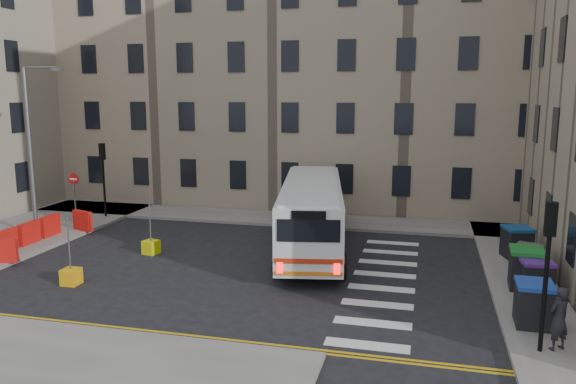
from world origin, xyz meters
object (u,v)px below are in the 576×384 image
at_px(bollard_yellow, 151,247).
at_px(streetlamp, 30,149).
at_px(wheelie_bin_b, 535,278).
at_px(wheelie_bin_c, 526,268).
at_px(wheelie_bin_d, 528,261).
at_px(pedestrian, 559,318).
at_px(bollard_chevron, 71,277).
at_px(wheelie_bin_e, 517,242).
at_px(bus, 312,212).
at_px(wheelie_bin_a, 533,303).

bearing_deg(bollard_yellow, streetlamp, 170.06).
distance_m(wheelie_bin_b, wheelie_bin_c, 0.81).
relative_size(wheelie_bin_d, pedestrian, 0.79).
bearing_deg(streetlamp, bollard_chevron, -43.73).
bearing_deg(bollard_yellow, wheelie_bin_c, -4.23).
height_order(wheelie_bin_e, pedestrian, pedestrian).
height_order(wheelie_bin_b, bollard_chevron, wheelie_bin_b).
bearing_deg(wheelie_bin_b, bus, 146.84).
height_order(wheelie_bin_b, wheelie_bin_d, wheelie_bin_b).
bearing_deg(wheelie_bin_c, wheelie_bin_b, -74.24).
xyz_separation_m(streetlamp, wheelie_bin_a, (21.69, -5.70, -3.52)).
relative_size(wheelie_bin_b, bollard_yellow, 2.15).
xyz_separation_m(wheelie_bin_c, bollard_yellow, (-15.22, 1.13, -0.58)).
bearing_deg(bollard_chevron, wheelie_bin_c, 11.34).
height_order(wheelie_bin_d, bollard_yellow, wheelie_bin_d).
relative_size(wheelie_bin_e, bollard_chevron, 2.38).
height_order(wheelie_bin_d, wheelie_bin_e, wheelie_bin_e).
bearing_deg(pedestrian, streetlamp, -54.93).
xyz_separation_m(wheelie_bin_d, bollard_yellow, (-15.48, -0.17, -0.47)).
xyz_separation_m(wheelie_bin_b, wheelie_bin_e, (0.06, 4.67, 0.02)).
xyz_separation_m(wheelie_bin_a, wheelie_bin_d, (0.57, 4.69, -0.05)).
height_order(bus, wheelie_bin_d, bus).
bearing_deg(bollard_yellow, bollard_chevron, -102.45).
relative_size(wheelie_bin_d, bollard_yellow, 2.32).
height_order(wheelie_bin_b, wheelie_bin_e, wheelie_bin_e).
bearing_deg(wheelie_bin_a, wheelie_bin_c, 86.33).
xyz_separation_m(wheelie_bin_c, wheelie_bin_e, (0.23, 3.89, -0.06)).
bearing_deg(bus, bollard_chevron, -149.18).
bearing_deg(bollard_chevron, wheelie_bin_e, 23.49).
bearing_deg(wheelie_bin_d, bus, -171.46).
xyz_separation_m(bus, bollard_yellow, (-6.73, -2.38, -1.45)).
xyz_separation_m(wheelie_bin_d, pedestrian, (-0.21, -6.29, 0.27)).
bearing_deg(pedestrian, wheelie_bin_d, -128.51).
xyz_separation_m(bus, wheelie_bin_d, (8.76, -2.21, -0.98)).
bearing_deg(pedestrian, bollard_chevron, -42.73).
xyz_separation_m(pedestrian, bollard_yellow, (-15.27, 6.11, -0.74)).
relative_size(wheelie_bin_c, bollard_yellow, 2.40).
xyz_separation_m(bollard_yellow, bollard_chevron, (-0.96, -4.37, 0.00)).
xyz_separation_m(wheelie_bin_c, pedestrian, (0.06, -4.99, 0.16)).
bearing_deg(streetlamp, wheelie_bin_c, -6.00).
height_order(bus, pedestrian, bus).
xyz_separation_m(wheelie_bin_b, wheelie_bin_d, (0.10, 2.09, -0.03)).
distance_m(wheelie_bin_c, bollard_yellow, 15.27).
relative_size(bus, wheelie_bin_d, 8.18).
relative_size(bus, wheelie_bin_b, 8.83).
bearing_deg(wheelie_bin_d, wheelie_bin_a, -74.23).
relative_size(streetlamp, wheelie_bin_e, 5.69).
distance_m(bus, wheelie_bin_b, 9.72).
distance_m(wheelie_bin_e, bollard_chevron, 17.90).
relative_size(streetlamp, bollard_chevron, 13.57).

